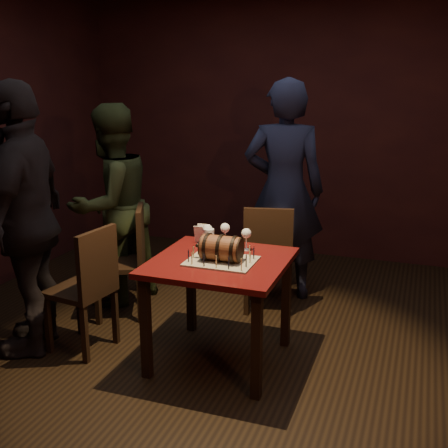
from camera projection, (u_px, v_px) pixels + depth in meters
The scene contains 16 objects.
room_shell at pixel (228, 162), 3.76m from camera, with size 5.04×5.04×2.80m.
pub_table at pixel (220, 275), 3.83m from camera, with size 0.90×0.90×0.75m.
cake_board at pixel (221, 261), 3.76m from camera, with size 0.45×0.35×0.01m, color gray.
barrel_cake at pixel (221, 248), 3.73m from camera, with size 0.32×0.19×0.19m.
birthday_candles at pixel (221, 255), 3.74m from camera, with size 0.40×0.30×0.09m.
wine_glass_left at pixel (207, 230), 4.08m from camera, with size 0.07×0.07×0.16m.
wine_glass_mid at pixel (225, 229), 4.12m from camera, with size 0.07×0.07×0.16m.
wine_glass_right at pixel (246, 234), 3.98m from camera, with size 0.07×0.07×0.16m.
pint_of_ale at pixel (209, 239), 4.01m from camera, with size 0.07×0.07×0.15m.
menu_card at pixel (202, 234), 4.17m from camera, with size 0.10×0.05×0.13m, color white, non-canonical shape.
chair_back at pixel (268, 253), 4.67m from camera, with size 0.48×0.48×0.93m.
chair_left_rear at pixel (129, 256), 4.61m from camera, with size 0.53×0.53×0.93m.
chair_left_front at pixel (88, 283), 4.01m from camera, with size 0.45×0.45×0.93m.
person_back at pixel (284, 191), 4.93m from camera, with size 0.71×0.46×1.94m, color #1A1E35.
person_left_rear at pixel (111, 206), 4.83m from camera, with size 0.84×0.66×1.73m, color #2F391C.
person_left_front at pixel (27, 220), 3.95m from camera, with size 1.14×0.47×1.94m, color black.
Camera 1 is at (1.24, -3.52, 1.98)m, focal length 45.00 mm.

